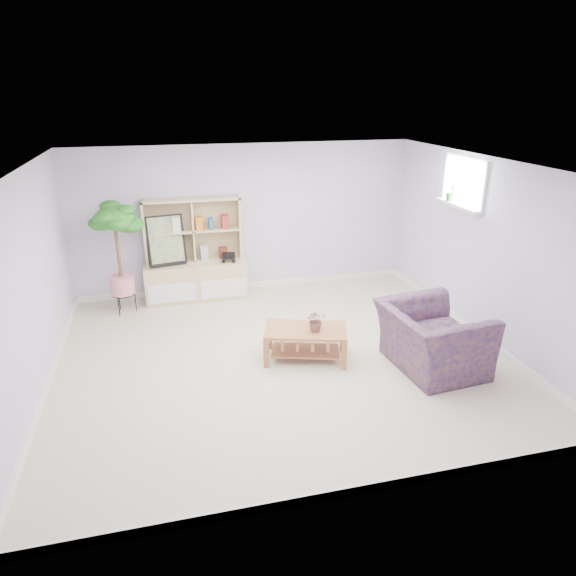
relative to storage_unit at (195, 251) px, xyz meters
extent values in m
cube|color=beige|center=(0.86, -2.24, -0.81)|extent=(5.50, 5.00, 0.01)
cube|color=white|center=(0.86, -2.24, 1.59)|extent=(5.50, 5.00, 0.01)
cube|color=silver|center=(0.86, 0.26, 0.39)|extent=(5.50, 0.01, 2.40)
cube|color=silver|center=(0.86, -4.74, 0.39)|extent=(5.50, 0.01, 2.40)
cube|color=silver|center=(-1.89, -2.24, 0.39)|extent=(0.01, 5.00, 2.40)
cube|color=silver|center=(3.61, -2.24, 0.39)|extent=(0.01, 5.00, 2.40)
cube|color=white|center=(3.53, -1.64, 0.87)|extent=(0.14, 1.00, 0.04)
imported|color=#207331|center=(1.26, -2.44, -0.26)|extent=(0.27, 0.25, 0.28)
imported|color=#141257|center=(2.56, -2.94, -0.36)|extent=(1.14, 1.28, 0.88)
imported|color=#1F6818|center=(3.53, -1.42, 1.02)|extent=(0.14, 0.11, 0.25)
camera|label=1|loc=(-0.46, -7.87, 2.38)|focal=32.00mm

